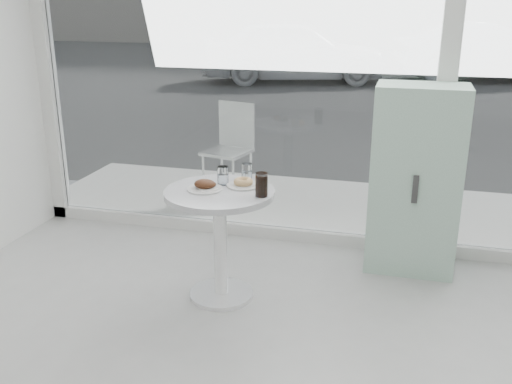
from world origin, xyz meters
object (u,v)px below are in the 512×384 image
(car_white, at_px, (293,51))
(plate_fritter, at_px, (205,186))
(car_silver, at_px, (483,52))
(water_tumbler_b, at_px, (247,173))
(main_table, at_px, (220,222))
(patio_chair, at_px, (231,144))
(mint_cabinet, at_px, (415,180))
(water_tumbler_a, at_px, (223,176))
(cola_glass, at_px, (262,185))
(plate_donut, at_px, (243,183))

(car_white, xyz_separation_m, plate_fritter, (1.56, -10.69, 0.05))
(car_silver, distance_m, water_tumbler_b, 12.11)
(main_table, xyz_separation_m, patio_chair, (-0.53, 1.94, 0.03))
(main_table, height_order, mint_cabinet, mint_cabinet)
(mint_cabinet, xyz_separation_m, car_silver, (1.60, 11.23, 0.01))
(mint_cabinet, distance_m, water_tumbler_a, 1.43)
(mint_cabinet, xyz_separation_m, water_tumbler_a, (-1.25, -0.69, 0.13))
(water_tumbler_a, bearing_deg, main_table, -83.00)
(patio_chair, bearing_deg, main_table, -60.95)
(mint_cabinet, bearing_deg, cola_glass, -137.38)
(water_tumbler_b, xyz_separation_m, cola_glass, (0.18, -0.29, 0.02))
(plate_fritter, height_order, cola_glass, cola_glass)
(main_table, bearing_deg, water_tumbler_b, 65.39)
(plate_fritter, height_order, plate_donut, plate_fritter)
(main_table, height_order, patio_chair, patio_chair)
(mint_cabinet, xyz_separation_m, water_tumbler_b, (-1.12, -0.56, 0.13))
(water_tumbler_b, bearing_deg, water_tumbler_a, -137.09)
(water_tumbler_a, bearing_deg, water_tumbler_b, 42.91)
(car_white, xyz_separation_m, cola_glass, (1.94, -10.72, 0.09))
(plate_fritter, relative_size, water_tumbler_a, 1.90)
(car_silver, bearing_deg, plate_fritter, 152.26)
(car_silver, xyz_separation_m, cola_glass, (-2.54, -12.09, 0.14))
(plate_donut, height_order, cola_glass, cola_glass)
(mint_cabinet, height_order, plate_donut, mint_cabinet)
(car_white, relative_size, cola_glass, 28.91)
(patio_chair, height_order, water_tumbler_b, patio_chair)
(car_white, distance_m, plate_fritter, 10.80)
(main_table, xyz_separation_m, plate_donut, (0.13, 0.12, 0.24))
(car_white, distance_m, plate_donut, 10.70)
(car_white, relative_size, water_tumbler_a, 35.86)
(car_white, relative_size, car_silver, 1.03)
(plate_fritter, xyz_separation_m, cola_glass, (0.38, -0.03, 0.05))
(main_table, relative_size, car_white, 0.17)
(mint_cabinet, bearing_deg, plate_fritter, -147.68)
(plate_donut, bearing_deg, car_white, 99.55)
(patio_chair, relative_size, plate_fritter, 4.01)
(mint_cabinet, distance_m, patio_chair, 2.10)
(car_silver, bearing_deg, plate_donut, 153.10)
(car_white, relative_size, water_tumbler_b, 36.81)
(plate_donut, bearing_deg, plate_fritter, -148.27)
(water_tumbler_a, distance_m, water_tumbler_b, 0.18)
(plate_fritter, distance_m, cola_glass, 0.39)
(mint_cabinet, distance_m, water_tumbler_b, 1.26)
(car_silver, height_order, plate_donut, car_silver)
(main_table, relative_size, patio_chair, 0.82)
(plate_fritter, bearing_deg, car_white, 98.30)
(main_table, xyz_separation_m, car_white, (-1.65, 10.68, 0.20))
(mint_cabinet, relative_size, car_silver, 0.32)
(plate_donut, height_order, water_tumbler_a, water_tumbler_a)
(patio_chair, relative_size, car_silver, 0.22)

